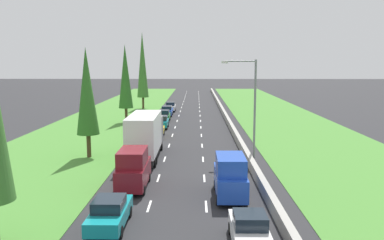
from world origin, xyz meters
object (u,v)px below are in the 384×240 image
object	(u,v)px
maroon_van_left_lane	(133,169)
green_hatchback_left_lane	(164,116)
white_box_truck_left_lane	(146,135)
white_hatchback_right_lane	(249,229)
yellow_sedan_left_lane	(156,130)
white_hatchback_left_lane	(171,107)
blue_sedan_left_lane	(167,111)
poplar_tree_second	(87,92)
street_light_mast	(251,101)
blue_van_right_lane	(230,176)
poplar_tree_fourth	(142,65)
teal_sedan_left_lane_second	(110,212)
poplar_tree_third	(125,77)
teal_hatchback_left_lane	(162,122)

from	to	relation	value
maroon_van_left_lane	green_hatchback_left_lane	bearing A→B (deg)	90.77
white_box_truck_left_lane	white_hatchback_right_lane	bearing A→B (deg)	-67.79
yellow_sedan_left_lane	white_hatchback_left_lane	bearing A→B (deg)	89.66
blue_sedan_left_lane	poplar_tree_second	bearing A→B (deg)	-99.87
white_hatchback_left_lane	street_light_mast	bearing A→B (deg)	-74.48
white_box_truck_left_lane	white_hatchback_left_lane	xyz separation A→B (m)	(-0.01, 35.42, -1.35)
green_hatchback_left_lane	blue_sedan_left_lane	world-z (taller)	green_hatchback_left_lane
white_box_truck_left_lane	blue_van_right_lane	xyz separation A→B (m)	(6.82, -10.52, -0.78)
maroon_van_left_lane	street_light_mast	distance (m)	13.83
green_hatchback_left_lane	poplar_tree_fourth	xyz separation A→B (m)	(-5.29, 16.32, 7.37)
maroon_van_left_lane	teal_sedan_left_lane_second	bearing A→B (deg)	-91.88
teal_sedan_left_lane_second	blue_sedan_left_lane	world-z (taller)	same
green_hatchback_left_lane	street_light_mast	size ratio (longest dim) A/B	0.43
teal_sedan_left_lane_second	yellow_sedan_left_lane	world-z (taller)	same
white_box_truck_left_lane	blue_sedan_left_lane	bearing A→B (deg)	90.46
white_hatchback_right_lane	yellow_sedan_left_lane	world-z (taller)	white_hatchback_right_lane
blue_sedan_left_lane	poplar_tree_third	xyz separation A→B (m)	(-5.34, -7.82, 5.88)
yellow_sedan_left_lane	blue_van_right_lane	xyz separation A→B (m)	(6.98, -21.02, 0.59)
teal_sedan_left_lane_second	maroon_van_left_lane	bearing A→B (deg)	88.12
blue_sedan_left_lane	white_hatchback_left_lane	size ratio (longest dim) A/B	1.15
poplar_tree_third	poplar_tree_fourth	size ratio (longest dim) A/B	0.79
teal_sedan_left_lane_second	white_hatchback_left_lane	distance (m)	50.80
white_hatchback_left_lane	teal_hatchback_left_lane	bearing A→B (deg)	-90.07
teal_sedan_left_lane_second	street_light_mast	xyz separation A→B (m)	(9.62, 16.08, 4.42)
poplar_tree_fourth	white_hatchback_left_lane	bearing A→B (deg)	-38.12
teal_sedan_left_lane_second	white_hatchback_right_lane	size ratio (longest dim) A/B	1.15
poplar_tree_second	poplar_tree_third	bearing A→B (deg)	90.70
white_box_truck_left_lane	white_hatchback_left_lane	size ratio (longest dim) A/B	2.41
white_hatchback_right_lane	green_hatchback_left_lane	world-z (taller)	same
blue_sedan_left_lane	white_hatchback_left_lane	bearing A→B (deg)	87.70
blue_sedan_left_lane	blue_van_right_lane	bearing A→B (deg)	-80.02
blue_van_right_lane	poplar_tree_fourth	xyz separation A→B (m)	(-12.32, 50.24, 6.81)
white_hatchback_right_lane	poplar_tree_third	world-z (taller)	poplar_tree_third
teal_hatchback_left_lane	green_hatchback_left_lane	world-z (taller)	same
white_hatchback_right_lane	teal_hatchback_left_lane	size ratio (longest dim) A/B	1.00
green_hatchback_left_lane	poplar_tree_second	xyz separation A→B (m)	(-5.12, -23.00, 5.27)
yellow_sedan_left_lane	teal_hatchback_left_lane	size ratio (longest dim) A/B	1.15
blue_sedan_left_lane	yellow_sedan_left_lane	bearing A→B (deg)	-89.74
blue_van_right_lane	blue_sedan_left_lane	world-z (taller)	blue_van_right_lane
blue_van_right_lane	white_hatchback_left_lane	world-z (taller)	blue_van_right_lane
white_hatchback_right_lane	maroon_van_left_lane	size ratio (longest dim) A/B	0.80
street_light_mast	yellow_sedan_left_lane	bearing A→B (deg)	134.95
white_hatchback_right_lane	poplar_tree_second	xyz separation A→B (m)	(-12.48, 17.92, 5.27)
maroon_van_left_lane	blue_van_right_lane	bearing A→B (deg)	-15.60
white_hatchback_right_lane	blue_van_right_lane	xyz separation A→B (m)	(-0.33, 7.00, 0.56)
poplar_tree_second	teal_hatchback_left_lane	bearing A→B (deg)	72.33
yellow_sedan_left_lane	street_light_mast	xyz separation A→B (m)	(9.78, -9.80, 4.42)
white_box_truck_left_lane	yellow_sedan_left_lane	distance (m)	10.60
teal_sedan_left_lane_second	white_hatchback_right_lane	xyz separation A→B (m)	(7.15, -2.14, 0.02)
white_hatchback_right_lane	yellow_sedan_left_lane	size ratio (longest dim) A/B	0.87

